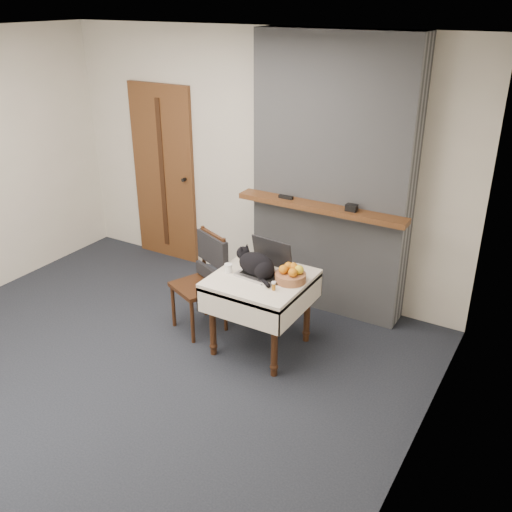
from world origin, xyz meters
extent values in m
plane|color=black|center=(0.00, 0.00, 0.00)|extent=(4.50, 4.50, 0.00)
cube|color=beige|center=(0.00, 2.00, 1.30)|extent=(4.50, 0.02, 2.60)
cube|color=beige|center=(2.25, 0.00, 1.30)|extent=(0.02, 4.00, 2.60)
cube|color=white|center=(0.00, 0.00, 2.60)|extent=(4.50, 4.00, 0.02)
cube|color=brown|center=(-1.20, 1.98, 1.00)|extent=(0.82, 0.05, 2.00)
cube|color=#311A0D|center=(-1.20, 1.95, 1.00)|extent=(0.06, 0.01, 1.70)
cylinder|color=black|center=(-0.88, 1.93, 1.00)|extent=(0.04, 0.06, 0.04)
cube|color=gray|center=(0.90, 1.85, 1.30)|extent=(1.50, 0.30, 2.60)
cube|color=brown|center=(0.90, 1.61, 1.10)|extent=(1.62, 0.18, 0.05)
cube|color=black|center=(0.55, 1.61, 1.14)|extent=(0.14, 0.04, 0.03)
cube|color=black|center=(1.20, 1.61, 1.16)|extent=(0.10, 0.07, 0.06)
cylinder|color=#311A0D|center=(0.44, 0.53, 0.32)|extent=(0.06, 0.06, 0.64)
sphere|color=#311A0D|center=(0.44, 0.53, 0.08)|extent=(0.07, 0.07, 0.07)
cylinder|color=#311A0D|center=(1.04, 0.53, 0.32)|extent=(0.06, 0.06, 0.64)
sphere|color=#311A0D|center=(1.04, 0.53, 0.08)|extent=(0.07, 0.07, 0.07)
cylinder|color=#311A0D|center=(0.44, 1.13, 0.32)|extent=(0.06, 0.06, 0.64)
sphere|color=#311A0D|center=(0.44, 1.13, 0.08)|extent=(0.07, 0.07, 0.07)
cylinder|color=#311A0D|center=(1.04, 1.13, 0.32)|extent=(0.06, 0.06, 0.64)
sphere|color=#311A0D|center=(1.04, 1.13, 0.08)|extent=(0.07, 0.07, 0.07)
cube|color=white|center=(0.74, 0.83, 0.67)|extent=(0.78, 0.78, 0.06)
cube|color=white|center=(0.74, 0.44, 0.56)|extent=(0.78, 0.01, 0.22)
cube|color=white|center=(0.74, 1.21, 0.56)|extent=(0.78, 0.01, 0.22)
cube|color=white|center=(0.35, 0.83, 0.56)|extent=(0.01, 0.78, 0.22)
cube|color=white|center=(1.12, 0.83, 0.56)|extent=(0.01, 0.78, 0.22)
cube|color=#B7B7BC|center=(0.73, 0.84, 0.71)|extent=(0.41, 0.30, 0.02)
cube|color=black|center=(0.73, 0.84, 0.73)|extent=(0.34, 0.21, 0.00)
cube|color=black|center=(0.75, 1.00, 0.85)|extent=(0.39, 0.10, 0.26)
cube|color=#A9BFF7|center=(0.75, 1.00, 0.85)|extent=(0.36, 0.09, 0.24)
ellipsoid|color=black|center=(0.69, 0.83, 0.80)|extent=(0.36, 0.26, 0.20)
ellipsoid|color=black|center=(0.78, 0.81, 0.78)|extent=(0.21, 0.22, 0.17)
sphere|color=black|center=(0.53, 0.88, 0.85)|extent=(0.14, 0.14, 0.12)
ellipsoid|color=white|center=(0.50, 0.89, 0.82)|extent=(0.06, 0.07, 0.06)
ellipsoid|color=white|center=(0.56, 0.87, 0.76)|extent=(0.07, 0.08, 0.08)
cone|color=black|center=(0.53, 0.84, 0.91)|extent=(0.05, 0.05, 0.05)
cone|color=black|center=(0.55, 0.91, 0.91)|extent=(0.05, 0.05, 0.05)
cylinder|color=black|center=(0.83, 0.72, 0.72)|extent=(0.16, 0.13, 0.04)
sphere|color=white|center=(0.55, 0.83, 0.72)|extent=(0.04, 0.04, 0.04)
sphere|color=white|center=(0.57, 0.91, 0.72)|extent=(0.04, 0.04, 0.04)
cylinder|color=white|center=(0.46, 0.76, 0.74)|extent=(0.07, 0.07, 0.08)
cylinder|color=#965B12|center=(0.94, 0.68, 0.73)|extent=(0.03, 0.03, 0.06)
cylinder|color=white|center=(0.94, 0.68, 0.77)|extent=(0.04, 0.04, 0.01)
cylinder|color=#A06740|center=(0.99, 0.88, 0.74)|extent=(0.26, 0.26, 0.07)
sphere|color=orange|center=(0.94, 0.85, 0.81)|extent=(0.08, 0.08, 0.08)
sphere|color=orange|center=(1.03, 0.84, 0.81)|extent=(0.08, 0.08, 0.08)
sphere|color=orange|center=(0.99, 0.93, 0.81)|extent=(0.08, 0.08, 0.08)
sphere|color=yellow|center=(1.05, 0.91, 0.81)|extent=(0.08, 0.08, 0.08)
sphere|color=orange|center=(0.95, 0.92, 0.81)|extent=(0.08, 0.08, 0.08)
cube|color=black|center=(0.93, 0.83, 0.70)|extent=(0.16, 0.06, 0.01)
cube|color=#311A0D|center=(0.09, 0.82, 0.44)|extent=(0.54, 0.54, 0.04)
cylinder|color=#311A0D|center=(-0.14, 0.72, 0.22)|extent=(0.04, 0.04, 0.44)
cylinder|color=#311A0D|center=(0.18, 0.58, 0.22)|extent=(0.04, 0.04, 0.44)
cylinder|color=#311A0D|center=(-0.01, 1.05, 0.22)|extent=(0.04, 0.04, 0.44)
cylinder|color=#311A0D|center=(0.32, 0.91, 0.22)|extent=(0.04, 0.04, 0.44)
cylinder|color=#311A0D|center=(-0.01, 1.05, 0.68)|extent=(0.04, 0.04, 0.49)
cylinder|color=#311A0D|center=(0.32, 0.91, 0.68)|extent=(0.04, 0.04, 0.49)
cube|color=#311A0D|center=(0.16, 0.98, 0.78)|extent=(0.33, 0.17, 0.27)
cube|color=black|center=(0.15, 0.97, 0.76)|extent=(0.42, 0.22, 0.27)
camera|label=1|loc=(2.87, -2.87, 2.86)|focal=40.00mm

